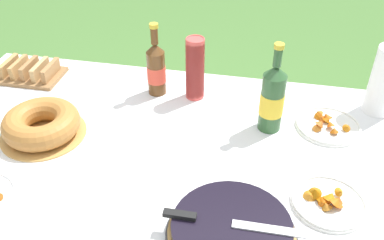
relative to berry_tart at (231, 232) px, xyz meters
name	(u,v)px	position (x,y,z in m)	size (l,w,h in m)	color
garden_table	(165,171)	(-0.26, 0.29, -0.09)	(1.82, 1.12, 0.76)	brown
tablecloth	(164,160)	(-0.26, 0.29, -0.04)	(1.83, 1.13, 0.10)	white
berry_tart	(231,232)	(0.00, 0.00, 0.00)	(0.35, 0.35, 0.06)	#38383D
serving_knife	(221,221)	(-0.03, 0.00, 0.04)	(0.38, 0.03, 0.01)	silver
bundt_cake	(41,124)	(-0.71, 0.32, 0.02)	(0.30, 0.30, 0.09)	tan
cup_stack	(195,69)	(-0.23, 0.67, 0.10)	(0.07, 0.07, 0.25)	#E04C47
cider_bottle_green	(272,98)	(0.07, 0.52, 0.10)	(0.08, 0.08, 0.33)	#2D562D
cider_bottle_amber	(156,69)	(-0.39, 0.67, 0.08)	(0.07, 0.07, 0.30)	brown
snack_plate_near	(327,125)	(0.28, 0.56, -0.02)	(0.23, 0.23, 0.06)	white
snack_plate_left	(328,201)	(0.26, 0.18, -0.01)	(0.22, 0.22, 0.06)	white
bread_board	(31,72)	(-0.95, 0.68, 0.00)	(0.26, 0.18, 0.07)	olive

